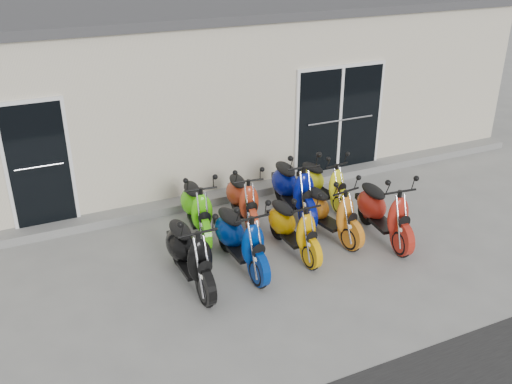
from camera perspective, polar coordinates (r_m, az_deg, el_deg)
ground at (r=9.34m, az=1.57°, el=-5.59°), size 80.00×80.00×0.00m
building at (r=13.27m, az=-8.61°, el=11.00°), size 14.00×6.00×3.20m
roof_cap at (r=12.98m, az=-9.11°, el=18.21°), size 14.20×6.20×0.16m
front_step at (r=10.93m, az=-3.16°, el=-0.36°), size 14.00×0.40×0.15m
door_left at (r=9.98m, az=-20.95°, el=2.81°), size 1.07×0.08×2.22m
door_right at (r=11.76m, az=8.33°, el=7.47°), size 2.02×0.08×2.22m
scooter_front_black at (r=8.18m, az=-6.69°, el=-5.32°), size 0.67×1.76×1.29m
scooter_front_blue at (r=8.52m, az=-1.59°, el=-3.90°), size 0.70×1.75×1.27m
scooter_front_orange_a at (r=8.94m, az=3.75°, el=-2.83°), size 0.63×1.60×1.17m
scooter_front_orange_b at (r=9.45m, az=7.31°, el=-1.21°), size 0.85×1.72×1.21m
scooter_front_red at (r=9.53m, az=12.73°, el=-1.18°), size 0.82×1.80×1.29m
scooter_back_green at (r=9.52m, az=-5.97°, el=-0.88°), size 0.81×1.73×1.23m
scooter_back_red at (r=9.83m, az=-1.35°, el=-0.01°), size 0.81×1.69×1.20m
scooter_back_blue at (r=10.09m, az=3.78°, el=1.12°), size 0.84×1.89×1.35m
scooter_back_yellow at (r=10.58m, az=6.77°, el=1.53°), size 0.75×1.59×1.13m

